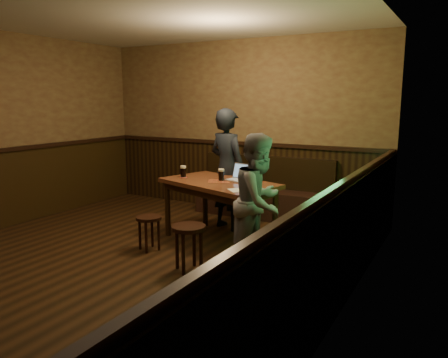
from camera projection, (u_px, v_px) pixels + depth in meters
room at (124, 158)px, 4.89m from camera, size 5.04×6.04×2.84m
bench at (263, 197)px, 6.94m from camera, size 2.20×0.50×0.95m
pub_table at (219, 189)px, 5.66m from camera, size 1.68×1.25×0.81m
stool_left at (149, 223)px, 5.37m from camera, size 0.41×0.41×0.43m
stool_right at (189, 235)px, 4.72m from camera, size 0.43×0.43×0.51m
pint_left at (183, 172)px, 5.91m from camera, size 0.10×0.10×0.16m
pint_mid at (221, 175)px, 5.65m from camera, size 0.10×0.10×0.16m
pint_right at (247, 180)px, 5.26m from camera, size 0.10×0.10×0.16m
laptop at (240, 176)px, 5.67m from camera, size 0.36×0.31×0.22m
menu at (236, 190)px, 5.07m from camera, size 0.26×0.26×0.00m
person_suit at (228, 169)px, 6.22m from camera, size 0.72×0.57×1.73m
person_grey at (259, 202)px, 4.74m from camera, size 0.61×0.76×1.49m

